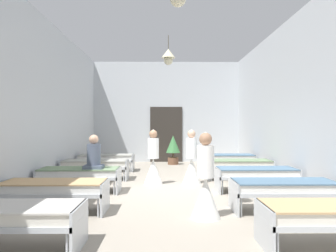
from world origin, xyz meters
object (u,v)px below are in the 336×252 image
(bed_right_row_3, at_px, (239,164))
(potted_plant, at_px, (173,147))
(bed_right_row_4, at_px, (227,158))
(bed_right_row_1, at_px, (284,188))
(bed_left_row_3, at_px, (96,165))
(nurse_near_aisle, at_px, (192,165))
(nurse_mid_aisle, at_px, (153,165))
(bed_left_row_4, at_px, (106,158))
(bed_left_row_1, at_px, (54,188))
(patient_seated_primary, at_px, (94,156))
(bed_right_row_2, at_px, (256,173))
(bed_left_row_2, at_px, (80,174))
(bed_left_row_0, at_px, (7,216))
(nurse_far_aisle, at_px, (206,188))
(bed_right_row_0, at_px, (336,215))

(bed_right_row_3, height_order, potted_plant, potted_plant)
(bed_right_row_4, bearing_deg, bed_right_row_1, -90.00)
(bed_left_row_3, bearing_deg, potted_plant, 58.13)
(bed_right_row_1, xyz_separation_m, bed_right_row_4, (0.00, 5.70, 0.00))
(bed_right_row_1, distance_m, potted_plant, 7.86)
(bed_right_row_4, relative_size, nurse_near_aisle, 1.28)
(nurse_mid_aisle, bearing_deg, bed_left_row_4, 173.18)
(bed_left_row_1, height_order, bed_left_row_3, same)
(nurse_near_aisle, relative_size, patient_seated_primary, 1.86)
(bed_right_row_4, height_order, nurse_near_aisle, nurse_near_aisle)
(bed_left_row_1, height_order, bed_right_row_2, same)
(bed_left_row_2, bearing_deg, bed_right_row_4, 41.98)
(bed_left_row_2, bearing_deg, nurse_near_aisle, 21.44)
(bed_left_row_4, bearing_deg, bed_left_row_2, -90.00)
(bed_left_row_0, height_order, bed_left_row_4, same)
(bed_right_row_1, height_order, potted_plant, potted_plant)
(bed_left_row_3, xyz_separation_m, patient_seated_primary, (0.35, -1.98, 0.43))
(bed_right_row_2, relative_size, patient_seated_primary, 2.38)
(potted_plant, bearing_deg, bed_left_row_0, -104.05)
(patient_seated_primary, xyz_separation_m, potted_plant, (2.04, 5.81, -0.17))
(bed_left_row_2, relative_size, bed_right_row_4, 1.00)
(bed_right_row_4, height_order, potted_plant, potted_plant)
(bed_left_row_0, distance_m, nurse_far_aisle, 3.09)
(bed_left_row_0, distance_m, bed_left_row_2, 3.80)
(bed_left_row_0, height_order, bed_right_row_4, same)
(bed_right_row_2, bearing_deg, nurse_mid_aisle, 157.84)
(bed_right_row_4, height_order, patient_seated_primary, patient_seated_primary)
(bed_right_row_3, bearing_deg, bed_right_row_1, -90.00)
(nurse_far_aisle, relative_size, patient_seated_primary, 1.86)
(bed_left_row_4, xyz_separation_m, nurse_far_aisle, (2.72, -6.15, 0.09))
(bed_right_row_1, relative_size, nurse_far_aisle, 1.28)
(bed_left_row_0, height_order, nurse_far_aisle, nurse_far_aisle)
(bed_left_row_4, bearing_deg, bed_right_row_1, -53.46)
(bed_right_row_1, bearing_deg, nurse_mid_aisle, 130.60)
(nurse_far_aisle, bearing_deg, bed_right_row_1, 1.07)
(bed_right_row_2, bearing_deg, bed_left_row_4, 138.02)
(bed_right_row_1, bearing_deg, bed_right_row_0, -90.00)
(bed_right_row_0, height_order, bed_right_row_3, same)
(patient_seated_primary, bearing_deg, bed_right_row_2, 1.12)
(bed_left_row_3, bearing_deg, bed_right_row_4, 24.22)
(bed_left_row_2, distance_m, nurse_near_aisle, 2.97)
(bed_left_row_4, distance_m, potted_plant, 3.08)
(nurse_mid_aisle, height_order, potted_plant, nurse_mid_aisle)
(bed_left_row_4, relative_size, nurse_mid_aisle, 1.28)
(bed_right_row_2, height_order, nurse_near_aisle, nurse_near_aisle)
(nurse_mid_aisle, xyz_separation_m, potted_plant, (0.66, 4.72, 0.17))
(patient_seated_primary, bearing_deg, nurse_far_aisle, -43.75)
(nurse_near_aisle, xyz_separation_m, patient_seated_primary, (-2.41, -1.16, 0.34))
(bed_left_row_0, height_order, bed_left_row_2, same)
(bed_right_row_3, relative_size, nurse_far_aisle, 1.28)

